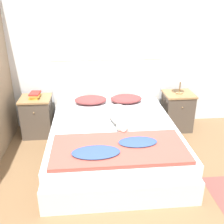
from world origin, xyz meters
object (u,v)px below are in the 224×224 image
object	(u,v)px
bed	(113,141)
nightstand_right	(177,111)
pillow_left	(91,100)
pillow_right	(126,99)
book_stack	(35,95)
table_lamp	(181,76)
nightstand_left	(37,116)
dog	(120,116)

from	to	relation	value
bed	nightstand_right	world-z (taller)	nightstand_right
pillow_left	pillow_right	size ratio (longest dim) A/B	1.00
book_stack	table_lamp	distance (m)	2.29
bed	table_lamp	bearing A→B (deg)	33.88
pillow_right	table_lamp	distance (m)	0.93
nightstand_left	book_stack	size ratio (longest dim) A/B	2.66
bed	table_lamp	distance (m)	1.53
nightstand_left	pillow_left	size ratio (longest dim) A/B	1.23
bed	pillow_right	bearing A→B (deg)	70.63
book_stack	dog	bearing A→B (deg)	-29.26
nightstand_right	dog	world-z (taller)	dog
nightstand_right	pillow_left	xyz separation A→B (m)	(-1.43, 0.04, 0.23)
dog	pillow_right	bearing A→B (deg)	75.44
nightstand_left	pillow_left	bearing A→B (deg)	2.72
bed	table_lamp	size ratio (longest dim) A/B	5.47
nightstand_right	pillow_left	world-z (taller)	nightstand_right
pillow_left	dog	bearing A→B (deg)	-62.25
pillow_right	book_stack	distance (m)	1.43
nightstand_right	nightstand_left	bearing A→B (deg)	180.00
bed	nightstand_right	bearing A→B (deg)	34.15
pillow_right	book_stack	size ratio (longest dim) A/B	2.15
table_lamp	book_stack	bearing A→B (deg)	179.70
nightstand_left	table_lamp	world-z (taller)	table_lamp
dog	table_lamp	size ratio (longest dim) A/B	2.15
nightstand_right	table_lamp	bearing A→B (deg)	-90.00
bed	book_stack	size ratio (longest dim) A/B	8.75
pillow_right	dog	distance (m)	0.75
pillow_right	dog	xyz separation A→B (m)	(-0.19, -0.73, 0.04)
bed	nightstand_right	distance (m)	1.38
nightstand_right	book_stack	bearing A→B (deg)	179.90
pillow_right	book_stack	bearing A→B (deg)	-178.53
nightstand_left	book_stack	bearing A→B (deg)	60.42
dog	pillow_left	bearing A→B (deg)	117.75
pillow_right	dog	world-z (taller)	dog
dog	table_lamp	xyz separation A→B (m)	(1.04, 0.68, 0.34)
pillow_left	nightstand_left	bearing A→B (deg)	-177.28
bed	pillow_left	bearing A→B (deg)	109.37
bed	dog	distance (m)	0.37
pillow_right	pillow_left	bearing A→B (deg)	180.00
nightstand_left	book_stack	world-z (taller)	book_stack
dog	book_stack	xyz separation A→B (m)	(-1.24, 0.69, 0.09)
pillow_left	nightstand_right	bearing A→B (deg)	-1.63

